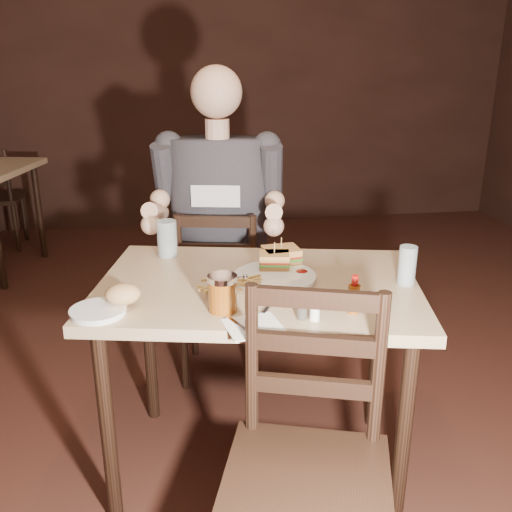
{
  "coord_description": "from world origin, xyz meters",
  "views": [
    {
      "loc": [
        -0.09,
        -1.69,
        1.53
      ],
      "look_at": [
        0.2,
        0.17,
        0.85
      ],
      "focal_mm": 40.0,
      "sensor_mm": 36.0,
      "label": 1
    }
  ],
  "objects": [
    {
      "name": "knife",
      "position": [
        0.09,
        -0.21,
        0.78
      ],
      "size": [
        0.09,
        0.19,
        0.0
      ],
      "primitive_type": "cube",
      "rotation": [
        0.0,
        0.0,
        0.42
      ],
      "color": "silver",
      "rests_on": "napkin"
    },
    {
      "name": "dinner_plate",
      "position": [
        0.26,
        0.13,
        0.78
      ],
      "size": [
        0.33,
        0.33,
        0.02
      ],
      "primitive_type": "cylinder",
      "rotation": [
        0.0,
        0.0,
        -0.21
      ],
      "color": "white",
      "rests_on": "main_table"
    },
    {
      "name": "fork",
      "position": [
        0.21,
        -0.08,
        0.78
      ],
      "size": [
        0.08,
        0.14,
        0.0
      ],
      "primitive_type": "cube",
      "rotation": [
        0.0,
        0.0,
        -0.48
      ],
      "color": "silver",
      "rests_on": "napkin"
    },
    {
      "name": "chair_far",
      "position": [
        0.13,
        0.83,
        0.43
      ],
      "size": [
        0.48,
        0.51,
        0.87
      ],
      "primitive_type": null,
      "rotation": [
        0.0,
        0.0,
        2.94
      ],
      "color": "black",
      "rests_on": "ground"
    },
    {
      "name": "salt_shaker",
      "position": [
        0.32,
        -0.2,
        0.8
      ],
      "size": [
        0.04,
        0.04,
        0.05
      ],
      "primitive_type": null,
      "rotation": [
        0.0,
        0.0,
        -0.21
      ],
      "color": "white",
      "rests_on": "main_table"
    },
    {
      "name": "syrup_dispenser",
      "position": [
        0.06,
        -0.09,
        0.83
      ],
      "size": [
        0.11,
        0.11,
        0.12
      ],
      "primitive_type": null,
      "rotation": [
        0.0,
        0.0,
        -0.21
      ],
      "color": "brown",
      "rests_on": "main_table"
    },
    {
      "name": "glass_left",
      "position": [
        -0.11,
        0.44,
        0.84
      ],
      "size": [
        0.09,
        0.09,
        0.14
      ],
      "primitive_type": "cylinder",
      "rotation": [
        0.0,
        0.0,
        -0.21
      ],
      "color": "silver",
      "rests_on": "main_table"
    },
    {
      "name": "hot_sauce",
      "position": [
        0.45,
        -0.16,
        0.83
      ],
      "size": [
        0.04,
        0.04,
        0.12
      ],
      "primitive_type": null,
      "rotation": [
        0.0,
        0.0,
        -0.21
      ],
      "color": "brown",
      "rests_on": "main_table"
    },
    {
      "name": "main_table",
      "position": [
        0.2,
        0.12,
        0.68
      ],
      "size": [
        1.23,
        0.95,
        0.77
      ],
      "rotation": [
        0.0,
        0.0,
        -0.21
      ],
      "color": "tan",
      "rests_on": "ground"
    },
    {
      "name": "room_shell",
      "position": [
        0.0,
        0.0,
        1.4
      ],
      "size": [
        7.0,
        7.0,
        7.0
      ],
      "color": "black",
      "rests_on": "ground"
    },
    {
      "name": "diner",
      "position": [
        0.12,
        0.78,
        0.96
      ],
      "size": [
        0.67,
        0.57,
        1.03
      ],
      "primitive_type": null,
      "rotation": [
        0.0,
        0.0,
        -0.2
      ],
      "color": "#313035",
      "rests_on": "chair_far"
    },
    {
      "name": "glass_right",
      "position": [
        0.7,
        0.02,
        0.84
      ],
      "size": [
        0.07,
        0.07,
        0.14
      ],
      "primitive_type": "cylinder",
      "rotation": [
        0.0,
        0.0,
        -0.21
      ],
      "color": "silver",
      "rests_on": "main_table"
    },
    {
      "name": "side_plate",
      "position": [
        -0.32,
        -0.06,
        0.78
      ],
      "size": [
        0.2,
        0.2,
        0.01
      ],
      "primitive_type": "cylinder",
      "rotation": [
        0.0,
        0.0,
        -0.21
      ],
      "color": "white",
      "rests_on": "main_table"
    },
    {
      "name": "pepper_shaker",
      "position": [
        0.28,
        -0.18,
        0.8
      ],
      "size": [
        0.04,
        0.04,
        0.06
      ],
      "primitive_type": null,
      "rotation": [
        0.0,
        0.0,
        -0.21
      ],
      "color": "#38332D",
      "rests_on": "main_table"
    },
    {
      "name": "ketchup_dollop",
      "position": [
        0.36,
        0.14,
        0.79
      ],
      "size": [
        0.05,
        0.05,
        0.01
      ],
      "primitive_type": "ellipsoid",
      "rotation": [
        0.0,
        0.0,
        -0.21
      ],
      "color": "maroon",
      "rests_on": "dinner_plate"
    },
    {
      "name": "sandwich_right",
      "position": [
        0.31,
        0.25,
        0.84
      ],
      "size": [
        0.14,
        0.12,
        0.11
      ],
      "primitive_type": null,
      "rotation": [
        0.0,
        0.0,
        0.12
      ],
      "color": "#D2944B",
      "rests_on": "dinner_plate"
    },
    {
      "name": "napkin",
      "position": [
        0.13,
        -0.21,
        0.77
      ],
      "size": [
        0.18,
        0.18,
        0.0
      ],
      "primitive_type": "cube",
      "rotation": [
        0.0,
        0.0,
        0.19
      ],
      "color": "white",
      "rests_on": "main_table"
    },
    {
      "name": "bread_roll",
      "position": [
        -0.25,
        -0.02,
        0.82
      ],
      "size": [
        0.13,
        0.11,
        0.07
      ],
      "primitive_type": "ellipsoid",
      "rotation": [
        0.0,
        0.0,
        -0.21
      ],
      "color": "tan",
      "rests_on": "side_plate"
    },
    {
      "name": "sandwich_left",
      "position": [
        0.27,
        0.2,
        0.83
      ],
      "size": [
        0.12,
        0.1,
        0.09
      ],
      "primitive_type": null,
      "rotation": [
        0.0,
        0.0,
        -0.16
      ],
      "color": "#D2944B",
      "rests_on": "dinner_plate"
    },
    {
      "name": "fries_pile",
      "position": [
        0.09,
        0.04,
        0.8
      ],
      "size": [
        0.26,
        0.21,
        0.04
      ],
      "primitive_type": null,
      "rotation": [
        0.0,
        0.0,
        -0.21
      ],
      "color": "tan",
      "rests_on": "dinner_plate"
    },
    {
      "name": "chair_near",
      "position": [
        0.22,
        -0.53,
        0.47
      ],
      "size": [
        0.56,
        0.58,
        0.94
      ],
      "primitive_type": null,
      "rotation": [
        0.0,
        0.0,
        -0.31
      ],
      "color": "black",
      "rests_on": "ground"
    }
  ]
}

